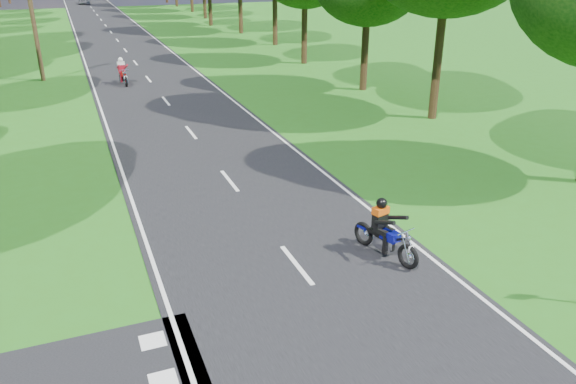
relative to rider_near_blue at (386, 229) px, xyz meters
name	(u,v)px	position (x,y,z in m)	size (l,w,h in m)	color
ground	(331,309)	(-2.25, -1.60, -0.79)	(160.00, 160.00, 0.00)	#246216
main_road	(111,32)	(-2.25, 48.40, -0.78)	(7.00, 140.00, 0.02)	black
road_markings	(111,35)	(-2.39, 46.52, -0.77)	(7.40, 140.00, 0.01)	silver
telegraph_pole	(32,11)	(-8.25, 26.40, 3.28)	(1.20, 0.26, 8.00)	#382616
rider_near_blue	(386,229)	(0.00, 0.00, 0.00)	(0.62, 1.85, 1.54)	#0C0E85
rider_far_red	(122,71)	(-3.83, 23.45, 0.00)	(0.62, 1.85, 1.54)	#B7140E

